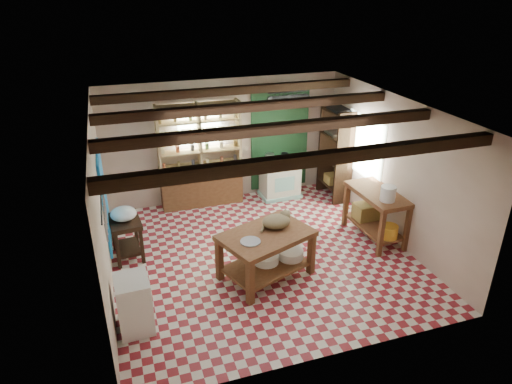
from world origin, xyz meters
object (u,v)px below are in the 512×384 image
object	(u,v)px
prep_table	(127,238)
right_counter	(375,215)
work_table	(266,255)
cat	(276,221)
stove	(280,180)
white_cabinet	(134,304)

from	to	relation	value
prep_table	right_counter	world-z (taller)	right_counter
work_table	cat	world-z (taller)	cat
prep_table	right_counter	distance (m)	4.44
stove	white_cabinet	distance (m)	4.75
stove	prep_table	world-z (taller)	stove
work_table	right_counter	world-z (taller)	right_counter
white_cabinet	cat	world-z (taller)	cat
stove	right_counter	size ratio (longest dim) A/B	0.63
prep_table	cat	xyz separation A→B (m)	(2.29, -1.15, 0.53)
white_cabinet	prep_table	bearing A→B (deg)	87.06
stove	right_counter	xyz separation A→B (m)	(1.02, -2.21, 0.07)
stove	white_cabinet	size ratio (longest dim) A/B	1.02
work_table	right_counter	size ratio (longest dim) A/B	1.07
white_cabinet	right_counter	distance (m)	4.55
work_table	white_cabinet	xyz separation A→B (m)	(-2.09, -0.60, 0.00)
white_cabinet	cat	bearing A→B (deg)	15.33
work_table	cat	bearing A→B (deg)	11.31
right_counter	cat	xyz separation A→B (m)	(-2.09, -0.40, 0.43)
work_table	stove	bearing A→B (deg)	44.30
prep_table	work_table	bearing A→B (deg)	-36.70
right_counter	prep_table	bearing A→B (deg)	168.49
stove	work_table	bearing A→B (deg)	-116.75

